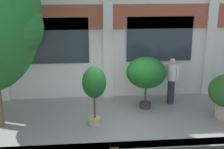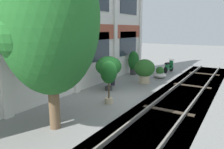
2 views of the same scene
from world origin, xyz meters
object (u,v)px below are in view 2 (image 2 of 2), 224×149
(potted_plant_fluted_column, at_px, (134,61))
(scooter_near_curb, at_px, (168,67))
(potted_plant_tall_urn, at_px, (108,67))
(potted_plant_terracotta_small, at_px, (109,74))
(potted_plant_wide_bowl, at_px, (160,73))
(broadleaf_tree, at_px, (49,20))
(potted_plant_glazed_jar, at_px, (145,69))
(resident_by_doorway, at_px, (113,70))

(potted_plant_fluted_column, xyz_separation_m, scooter_near_curb, (2.11, -1.95, -0.54))
(potted_plant_tall_urn, bearing_deg, potted_plant_terracotta_small, -147.50)
(potted_plant_wide_bowl, distance_m, scooter_near_curb, 2.17)
(broadleaf_tree, distance_m, potted_plant_wide_bowl, 9.88)
(potted_plant_glazed_jar, xyz_separation_m, resident_by_doorway, (-1.50, 1.36, 0.07))
(potted_plant_tall_urn, height_order, potted_plant_glazed_jar, potted_plant_tall_urn)
(potted_plant_glazed_jar, xyz_separation_m, scooter_near_curb, (4.10, -0.23, -0.42))
(potted_plant_terracotta_small, distance_m, potted_plant_fluted_column, 6.64)
(potted_plant_tall_urn, relative_size, potted_plant_terracotta_small, 0.97)
(potted_plant_tall_urn, xyz_separation_m, potted_plant_fluted_column, (4.51, 0.69, -0.33))
(broadleaf_tree, distance_m, potted_plant_terracotta_small, 3.74)
(scooter_near_curb, distance_m, resident_by_doorway, 5.85)
(potted_plant_tall_urn, distance_m, potted_plant_wide_bowl, 4.76)
(potted_plant_terracotta_small, bearing_deg, potted_plant_fluted_column, 16.41)
(potted_plant_glazed_jar, distance_m, resident_by_doorway, 2.03)
(scooter_near_curb, xyz_separation_m, resident_by_doorway, (-5.61, 1.59, 0.49))
(potted_plant_fluted_column, bearing_deg, broadleaf_tree, -170.01)
(potted_plant_tall_urn, bearing_deg, potted_plant_glazed_jar, -22.04)
(broadleaf_tree, distance_m, potted_plant_tall_urn, 5.45)
(potted_plant_terracotta_small, relative_size, scooter_near_curb, 1.40)
(potted_plant_tall_urn, relative_size, resident_by_doorway, 1.08)
(potted_plant_tall_urn, xyz_separation_m, resident_by_doorway, (1.01, 0.34, -0.38))
(potted_plant_tall_urn, xyz_separation_m, potted_plant_terracotta_small, (-1.85, -1.18, 0.04))
(potted_plant_glazed_jar, bearing_deg, broadleaf_tree, 179.54)
(potted_plant_terracotta_small, height_order, resident_by_doorway, potted_plant_terracotta_small)
(resident_by_doorway, bearing_deg, potted_plant_terracotta_small, -24.11)
(potted_plant_tall_urn, xyz_separation_m, potted_plant_wide_bowl, (4.45, -1.33, -1.01))
(potted_plant_fluted_column, distance_m, scooter_near_curb, 2.92)
(broadleaf_tree, xyz_separation_m, potted_plant_wide_bowl, (9.33, -0.37, -3.23))
(broadleaf_tree, relative_size, potted_plant_fluted_column, 3.52)
(broadleaf_tree, relative_size, potted_plant_wide_bowl, 6.87)
(scooter_near_curb, relative_size, resident_by_doorway, 0.80)
(broadleaf_tree, bearing_deg, resident_by_doorway, 12.46)
(broadleaf_tree, distance_m, resident_by_doorway, 6.57)
(potted_plant_terracotta_small, xyz_separation_m, resident_by_doorway, (2.86, 1.52, -0.42))
(potted_plant_glazed_jar, height_order, potted_plant_fluted_column, potted_plant_fluted_column)
(potted_plant_tall_urn, bearing_deg, potted_plant_fluted_column, 8.76)
(potted_plant_wide_bowl, relative_size, scooter_near_curb, 0.64)
(potted_plant_terracotta_small, xyz_separation_m, potted_plant_glazed_jar, (4.36, 0.16, -0.48))
(broadleaf_tree, xyz_separation_m, potted_plant_glazed_jar, (7.39, -0.06, -2.67))
(potted_plant_tall_urn, relative_size, potted_plant_glazed_jar, 1.26)
(broadleaf_tree, distance_m, scooter_near_curb, 11.91)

